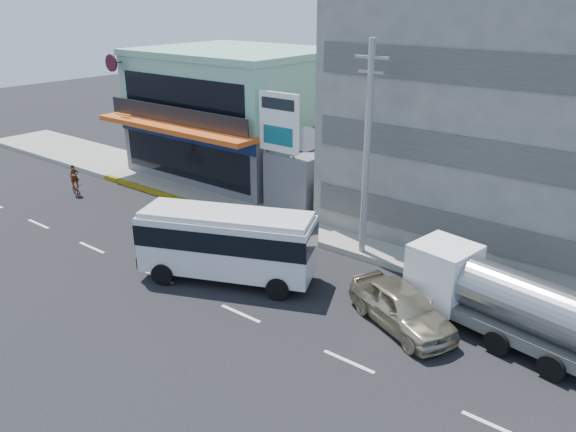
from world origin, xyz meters
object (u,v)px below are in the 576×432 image
Objects in this scene: shop_building at (238,116)px; billboard at (279,129)px; utility_pole_near at (367,152)px; satellite_dish at (306,149)px; tanker_truck at (496,297)px; motorcycle_rider at (76,185)px; minibus at (227,240)px; concrete_building at (519,96)px; sedan at (402,307)px.

shop_building is 1.80× the size of billboard.
utility_pole_near is at bearing -25.06° from shop_building.
satellite_dish is 2.31m from billboard.
motorcycle_rider is (-25.75, -0.68, -0.88)m from tanker_truck.
shop_building reaches higher than motorcycle_rider.
tanker_truck is at bearing 1.51° from motorcycle_rider.
concrete_building is at bearing 60.76° from minibus.
motorcycle_rider is at bearing -156.71° from billboard.
minibus is (2.62, -9.19, -1.70)m from satellite_dish.
utility_pole_near is at bearing -30.96° from satellite_dish.
sedan is at bearing -2.25° from motorcycle_rider.
shop_building is 0.77× the size of concrete_building.
concrete_building is at bearing 107.11° from tanker_truck.
motorcycle_rider is at bearing 171.78° from minibus.
shop_building reaches higher than billboard.
sedan is at bearing -29.42° from billboard.
billboard is at bearing 23.29° from motorcycle_rider.
minibus is 4.02× the size of motorcycle_rider.
billboard is at bearing -105.52° from satellite_dish.
sedan is at bearing -151.18° from tanker_truck.
minibus is at bearing -121.18° from utility_pole_near.
tanker_truck is at bearing -18.27° from billboard.
shop_building is 21.51m from sedan.
billboard is 6.75m from utility_pole_near.
tanker_truck is at bearing -25.61° from satellite_dish.
minibus is at bearing 124.02° from sedan.
concrete_building is 11.30m from satellite_dish.
tanker_truck is at bearing -23.62° from shop_building.
motorcycle_rider is at bearing -154.03° from concrete_building.
utility_pole_near reaches higher than billboard.
motorcycle_rider is (-22.88, 0.90, -0.18)m from sedan.
concrete_building is at bearing 21.80° from satellite_dish.
minibus is at bearing -8.22° from motorcycle_rider.
satellite_dish is 0.31× the size of sedan.
motorcycle_rider is (-12.07, -5.20, -4.29)m from billboard.
concrete_building is 2.16× the size of tanker_truck.
billboard reaches higher than satellite_dish.
sedan is at bearing -44.92° from utility_pole_near.
motorcycle_rider is at bearing -178.49° from tanker_truck.
utility_pole_near is (-4.00, -7.60, -1.85)m from concrete_building.
tanker_truck reaches higher than sedan.
sedan is 22.90m from motorcycle_rider.
shop_building is 23.24m from tanker_truck.
shop_building is 2.57× the size of sedan.
satellite_dish is 9.71m from minibus.
sedan is (0.31, -11.89, -6.18)m from concrete_building.
minibus is at bearing -164.78° from tanker_truck.
minibus is (3.12, -7.39, -3.06)m from billboard.
satellite_dish is at bearing 74.48° from billboard.
utility_pole_near reaches higher than satellite_dish.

